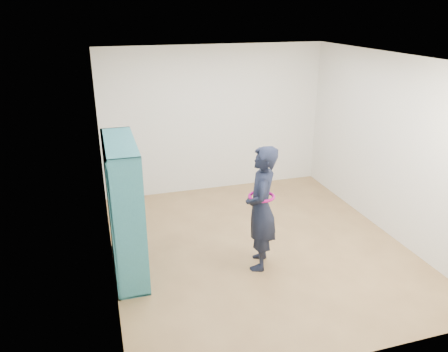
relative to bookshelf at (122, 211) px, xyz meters
name	(u,v)px	position (x,y,z in m)	size (l,w,h in m)	color
floor	(258,246)	(1.83, 0.07, -0.84)	(4.50, 4.50, 0.00)	brown
ceiling	(264,58)	(1.83, 0.07, 1.76)	(4.50, 4.50, 0.00)	white
wall_left	(104,175)	(-0.17, 0.07, 0.46)	(0.02, 4.50, 2.60)	white
wall_right	(390,146)	(3.83, 0.07, 0.46)	(0.02, 4.50, 2.60)	white
wall_back	(214,120)	(1.83, 2.32, 0.46)	(4.00, 0.02, 2.60)	white
wall_front	(355,242)	(1.83, -2.18, 0.46)	(4.00, 0.02, 2.60)	white
bookshelf	(122,211)	(0.00, 0.00, 0.00)	(0.38, 1.29, 1.73)	teal
person	(261,208)	(1.68, -0.39, -0.02)	(0.60, 0.70, 1.63)	black
smartphone	(251,197)	(1.59, -0.26, 0.09)	(0.05, 0.10, 0.13)	silver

